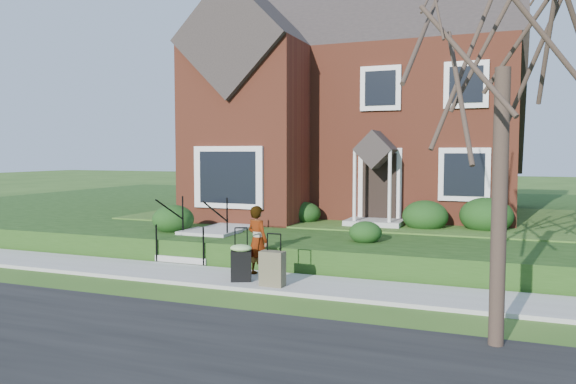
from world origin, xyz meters
The scene contains 12 objects.
ground centered at (0.00, 0.00, 0.00)m, with size 120.00×120.00×0.00m, color #2D5119.
street centered at (0.00, -5.00, 0.01)m, with size 60.00×6.00×0.01m, color black.
sidewalk centered at (0.00, 0.00, 0.04)m, with size 60.00×1.60×0.08m, color #9E9B93.
terrace centered at (4.00, 10.90, 0.30)m, with size 44.00×20.00×0.60m, color #19390F.
walkway centered at (-2.50, 5.00, 0.63)m, with size 1.20×6.00×0.06m, color #9E9B93.
main_house centered at (-0.21, 9.61, 5.26)m, with size 10.40×10.20×9.40m.
front_steps centered at (-2.50, 1.84, 0.47)m, with size 1.40×2.02×1.50m.
foundation_shrubs centered at (0.41, 4.88, 1.03)m, with size 9.88×4.52×1.00m.
woman centered at (-0.24, 0.36, 0.83)m, with size 0.55×0.36×1.50m, color #999999.
suitcase_black centered at (-0.30, -0.30, 0.51)m, with size 0.57×0.53×1.11m.
suitcase_olive centered at (0.45, -0.45, 0.43)m, with size 0.49×0.28×1.04m.
tree_verge centered at (4.64, -2.28, 4.22)m, with size 4.23×4.23×6.04m.
Camera 1 is at (4.72, -10.52, 2.71)m, focal length 35.00 mm.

